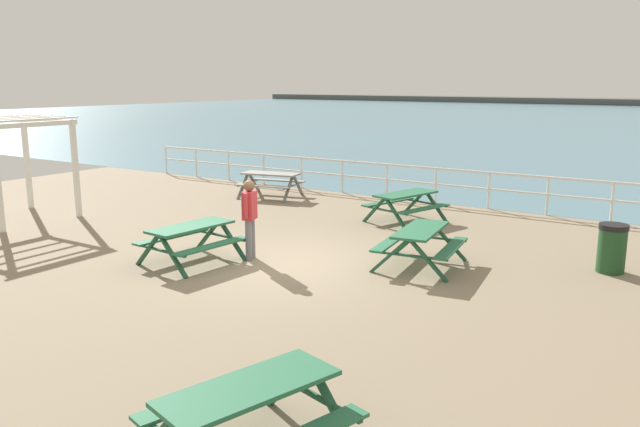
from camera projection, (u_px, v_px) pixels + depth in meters
ground_plane at (283, 268)px, 13.02m from camera, size 30.00×24.00×0.20m
sea_band at (638, 122)px, 56.23m from camera, size 142.00×90.00×0.01m
seaward_railing at (436, 179)px, 19.20m from camera, size 23.07×0.07×1.08m
picnic_table_near_left at (271, 179)px, 20.19m from camera, size 2.08×1.86×0.80m
picnic_table_near_right at (191, 235)px, 12.92m from camera, size 1.69×1.93×0.80m
picnic_table_mid_centre at (421, 238)px, 12.64m from camera, size 1.76×2.00×0.80m
picnic_table_far_left at (249, 403)px, 6.17m from camera, size 1.93×2.14×0.80m
picnic_table_far_right at (406, 200)px, 16.62m from camera, size 1.93×2.14×0.80m
visitor at (250, 214)px, 13.09m from camera, size 0.32×0.51×1.66m
lattice_pergola at (11, 145)px, 16.72m from camera, size 2.45×2.57×2.70m
litter_bin at (612, 248)px, 12.28m from camera, size 0.55×0.55×0.95m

